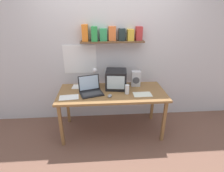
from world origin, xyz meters
TOP-DOWN VIEW (x-y plane):
  - ground_plane at (0.00, 0.00)m, footprint 12.00×12.00m
  - back_wall at (-0.00, 0.51)m, footprint 5.60×0.24m
  - corner_desk at (0.00, 0.00)m, footprint 1.70×0.75m
  - crt_monitor at (0.08, 0.16)m, footprint 0.37×0.37m
  - laptop at (-0.34, -0.01)m, footprint 0.41×0.37m
  - desk_lamp at (-0.27, 0.19)m, footprint 0.14×0.16m
  - juice_glass at (0.23, -0.09)m, footprint 0.07×0.07m
  - space_heater at (0.42, 0.22)m, footprint 0.16×0.14m
  - computer_mouse at (-0.05, -0.17)m, footprint 0.09×0.12m
  - loose_paper_near_laptop at (0.46, -0.13)m, footprint 0.28×0.18m
  - loose_paper_near_monitor at (-0.51, 0.23)m, footprint 0.30×0.21m
  - printed_handout at (-0.66, -0.15)m, footprint 0.30×0.20m

SIDE VIEW (x-z plane):
  - ground_plane at x=0.00m, z-range 0.00..0.00m
  - corner_desk at x=0.00m, z-range 0.31..1.06m
  - printed_handout at x=-0.66m, z-range 0.75..0.75m
  - loose_paper_near_laptop at x=0.46m, z-range 0.75..0.75m
  - loose_paper_near_monitor at x=-0.51m, z-range 0.75..0.75m
  - computer_mouse at x=-0.05m, z-range 0.75..0.78m
  - laptop at x=-0.34m, z-range 0.68..0.95m
  - juice_glass at x=0.23m, z-range 0.74..0.89m
  - space_heater at x=0.42m, z-range 0.75..1.01m
  - crt_monitor at x=0.08m, z-range 0.75..1.05m
  - desk_lamp at x=-0.27m, z-range 0.78..1.13m
  - back_wall at x=0.00m, z-range 0.01..2.61m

